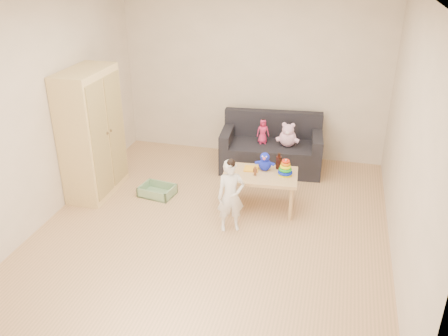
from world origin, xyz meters
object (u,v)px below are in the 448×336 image
(toddler, at_px, (231,197))
(wardrobe, at_px, (92,134))
(play_table, at_px, (260,191))
(sofa, at_px, (271,156))

(toddler, bearing_deg, wardrobe, 141.97)
(toddler, bearing_deg, play_table, 42.76)
(sofa, xyz_separation_m, play_table, (0.04, -1.18, 0.04))
(wardrobe, height_order, play_table, wardrobe)
(sofa, height_order, play_table, play_table)
(sofa, bearing_deg, toddler, -101.48)
(wardrobe, xyz_separation_m, sofa, (2.15, 1.26, -0.63))
(sofa, bearing_deg, play_table, -92.94)
(play_table, bearing_deg, sofa, 92.18)
(sofa, xyz_separation_m, toddler, (-0.19, -1.74, 0.22))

